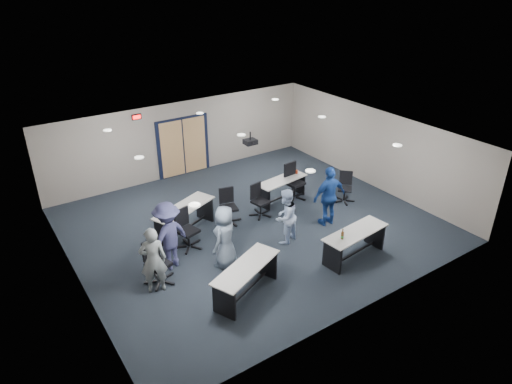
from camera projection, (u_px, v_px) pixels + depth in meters
floor at (252, 224)px, 13.62m from camera, size 10.00×10.00×0.00m
back_wall at (182, 139)px, 16.36m from camera, size 10.00×0.04×2.70m
front_wall at (368, 259)px, 9.68m from camera, size 10.00×0.04×2.70m
left_wall at (71, 236)px, 10.52m from camera, size 0.04×9.00×2.70m
right_wall at (374, 148)px, 15.51m from camera, size 0.04×9.00×2.70m
ceiling at (251, 139)px, 12.41m from camera, size 10.00×9.00×0.04m
double_door at (183, 147)px, 16.46m from camera, size 2.00×0.07×2.20m
exit_sign at (137, 117)px, 15.02m from camera, size 0.32×0.07×0.18m
ceiling_projector at (250, 142)px, 13.06m from camera, size 0.35×0.32×0.37m
ceiling_can_lights at (246, 137)px, 12.61m from camera, size 6.24×5.74×0.02m
table_front_left at (246, 275)px, 10.50m from camera, size 2.06×1.38×0.80m
table_front_right at (355, 240)px, 11.86m from camera, size 2.00×0.84×1.08m
table_back_left at (185, 215)px, 12.98m from camera, size 2.11×1.41×0.81m
table_back_right at (282, 186)px, 14.81m from camera, size 1.88×0.87×0.86m
chair_back_a at (188, 230)px, 12.27m from camera, size 0.86×0.86×1.12m
chair_back_b at (229, 207)px, 13.49m from camera, size 0.80×0.80×1.07m
chair_back_c at (261, 201)px, 13.87m from camera, size 0.76×0.76×1.03m
chair_back_d at (295, 182)px, 14.88m from camera, size 0.83×0.83×1.20m
chair_loose_left at (158, 263)px, 10.90m from camera, size 0.89×0.89×1.13m
chair_loose_right at (345, 188)px, 14.72m from camera, size 0.88×0.88×0.99m
person_gray at (153, 260)px, 10.51m from camera, size 0.72×0.58×1.71m
person_plaid at (225, 237)px, 11.43m from camera, size 0.98×0.87×1.68m
person_lightblue at (285, 216)px, 12.44m from camera, size 0.92×0.82×1.59m
person_navy at (329, 196)px, 13.27m from camera, size 1.11×0.54×1.83m
person_back at (168, 236)px, 11.33m from camera, size 1.34×1.02×1.83m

